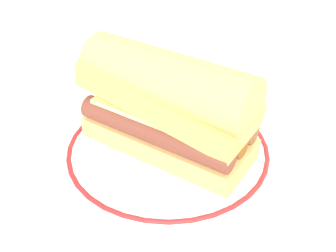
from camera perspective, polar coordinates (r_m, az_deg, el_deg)
ground_plane at (r=0.54m, az=-2.64°, el=-3.81°), size 1.50×1.50×0.00m
plate at (r=0.54m, az=0.00°, el=-3.21°), size 0.27×0.27×0.01m
sausage_sandwich at (r=0.50m, az=0.00°, el=3.03°), size 0.22×0.12×0.12m
drinking_glass at (r=0.73m, az=1.36°, el=11.52°), size 0.07×0.07×0.10m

